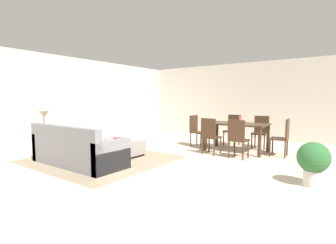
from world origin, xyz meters
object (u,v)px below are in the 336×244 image
side_table (45,137)px  vase_centerpiece (240,120)px  dining_chair_near_right (238,137)px  dining_chair_far_right (261,130)px  dining_chair_head_west (196,129)px  potted_plant (313,160)px  dining_chair_far_left (233,128)px  couch (77,151)px  book_on_ottoman (120,138)px  dining_table (236,127)px  dining_chair_head_east (283,135)px  dining_chair_near_left (210,134)px  ottoman_table (121,146)px  table_lamp (44,115)px

side_table → vase_centerpiece: bearing=41.9°
dining_chair_near_right → dining_chair_far_right: (0.06, 1.64, 0.00)m
dining_chair_head_west → potted_plant: 3.76m
dining_chair_far_left → dining_chair_far_right: 0.83m
dining_chair_near_right → couch: bearing=-135.2°
dining_chair_far_left → dining_chair_far_right: size_ratio=1.00×
couch → book_on_ottoman: 1.31m
dining_table → dining_chair_far_right: bearing=62.9°
dining_chair_far_left → dining_chair_head_east: same height
side_table → dining_chair_near_right: 4.68m
dining_chair_head_west → potted_plant: size_ratio=1.28×
book_on_ottoman → potted_plant: size_ratio=0.36×
dining_chair_far_right → dining_chair_near_left: bearing=-116.7°
book_on_ottoman → side_table: bearing=-137.7°
dining_chair_near_right → dining_chair_far_right: same height
dining_chair_far_right → book_on_ottoman: 3.94m
ottoman_table → dining_chair_near_left: 2.26m
dining_chair_head_east → book_on_ottoman: (-3.43, -2.10, -0.12)m
ottoman_table → dining_chair_head_east: bearing=33.0°
table_lamp → book_on_ottoman: size_ratio=2.02×
dining_chair_far_right → potted_plant: bearing=-59.7°
dining_table → dining_chair_head_east: bearing=1.4°
ottoman_table → dining_chair_far_left: bearing=59.6°
couch → dining_chair_near_left: (1.82, 2.60, 0.22)m
dining_chair_near_left → potted_plant: (2.41, -1.19, -0.10)m
dining_chair_head_west → ottoman_table: bearing=-114.7°
table_lamp → book_on_ottoman: (1.35, 1.23, -0.60)m
couch → table_lamp: bearing=177.0°
book_on_ottoman → dining_chair_head_west: bearing=62.2°
table_lamp → vase_centerpiece: bearing=41.9°
dining_chair_head_west → potted_plant: bearing=-30.9°
dining_table → potted_plant: dining_table is taller
dining_chair_near_left → potted_plant: dining_chair_near_left is taller
dining_chair_head_east → side_table: bearing=-145.2°
dining_chair_head_east → table_lamp: bearing=-145.2°
dining_chair_near_left → dining_chair_head_east: (1.55, 0.80, 0.00)m
dining_chair_near_left → dining_chair_far_right: bearing=63.3°
couch → dining_chair_near_right: dining_chair_near_right is taller
potted_plant → dining_chair_head_west: bearing=149.1°
dining_chair_far_left → dining_chair_near_right: bearing=-65.0°
potted_plant → dining_chair_head_east: bearing=113.5°
couch → potted_plant: couch is taller
dining_chair_far_right → dining_chair_head_east: same height
side_table → dining_table: size_ratio=0.37×
dining_chair_head_east → book_on_ottoman: size_ratio=3.54×
dining_chair_head_west → book_on_ottoman: 2.31m
ottoman_table → dining_chair_near_left: size_ratio=1.28×
side_table → dining_table: 4.90m
dining_chair_head_east → book_on_ottoman: bearing=-148.6°
couch → side_table: size_ratio=3.78×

